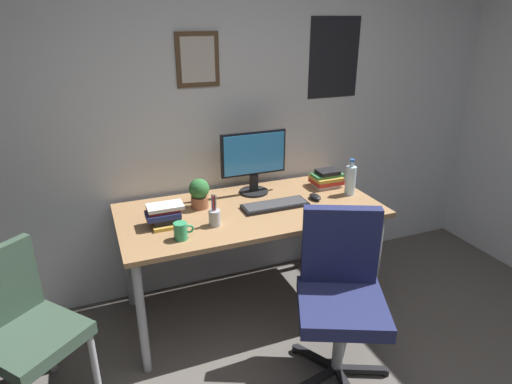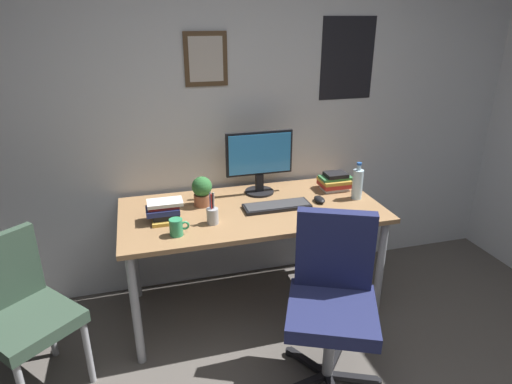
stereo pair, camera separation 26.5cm
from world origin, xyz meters
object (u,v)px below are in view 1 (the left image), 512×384
Objects in this scene: keyboard at (275,205)px; pen_cup at (215,217)px; computer_mouse at (315,197)px; coffee_mug_near at (181,231)px; book_stack_right at (327,178)px; potted_plant at (199,192)px; office_chair at (341,288)px; monitor at (254,160)px; book_stack_left at (164,215)px; water_bottle at (351,180)px; side_chair at (21,324)px.

pen_cup is (-0.44, -0.11, 0.04)m from keyboard.
pen_cup is at bearing -170.31° from computer_mouse.
coffee_mug_near is 0.51× the size of book_stack_right.
potted_plant is at bearing 61.48° from coffee_mug_near.
coffee_mug_near is 1.22m from book_stack_right.
monitor is (-0.14, 0.93, 0.47)m from office_chair.
book_stack_left is at bearing 179.64° from keyboard.
book_stack_left is at bearing 141.00° from office_chair.
water_bottle is 1.29× the size of potted_plant.
office_chair is 0.70m from keyboard.
office_chair is at bearing -81.44° from monitor.
keyboard is at bearing 14.23° from pen_cup.
side_chair is 3.47× the size of water_bottle.
water_bottle reaches higher than coffee_mug_near.
potted_plant reaches higher than computer_mouse.
keyboard is at bearing -0.36° from book_stack_left.
book_stack_left reaches higher than keyboard.
computer_mouse is 0.98× the size of coffee_mug_near.
book_stack_right is at bearing 1.90° from potted_plant.
potted_plant is 0.31m from book_stack_left.
office_chair is at bearing -45.07° from pen_cup.
coffee_mug_near is at bearing -160.48° from book_stack_right.
keyboard is at bearing -157.67° from book_stack_right.
monitor reaches higher than book_stack_left.
pen_cup is 0.91× the size of book_stack_right.
side_chair is 1.90× the size of monitor.
computer_mouse is at bearing 2.88° from keyboard.
pen_cup reaches higher than book_stack_left.
monitor is 0.75m from book_stack_left.
office_chair is 8.43× the size of coffee_mug_near.
computer_mouse is 0.98m from coffee_mug_near.
office_chair is at bearing -56.03° from potted_plant.
monitor is 0.48m from computer_mouse.
pen_cup is (1.05, 0.19, 0.31)m from side_chair.
coffee_mug_near is (-0.66, -0.20, 0.04)m from keyboard.
side_chair is at bearing -168.43° from keyboard.
water_bottle is 1.01m from pen_cup.
side_chair is (-1.59, 0.35, -0.03)m from office_chair.
pen_cup reaches higher than keyboard.
office_chair and potted_plant have the same top height.
side_chair is at bearing -169.55° from pen_cup.
coffee_mug_near is at bearing -141.84° from monitor.
keyboard is at bearing 99.04° from office_chair.
coffee_mug_near is 0.58× the size of potted_plant.
book_stack_left is at bearing 21.57° from side_chair.
book_stack_right is at bearing -8.38° from monitor.
potted_plant is 0.98× the size of pen_cup.
water_bottle reaches higher than office_chair.
office_chair is at bearing -124.96° from water_bottle.
office_chair is 0.92m from coffee_mug_near.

